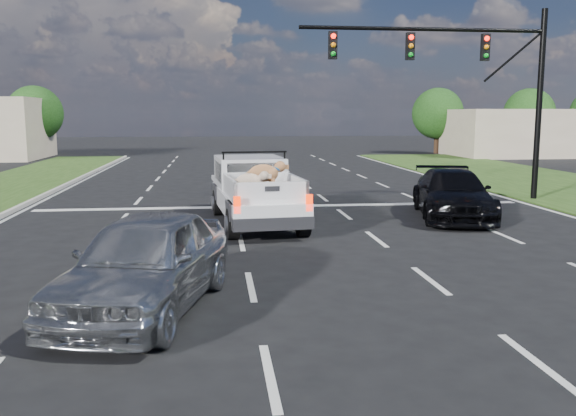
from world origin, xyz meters
name	(u,v)px	position (x,y,z in m)	size (l,w,h in m)	color
ground	(342,283)	(0.00, 0.00, 0.00)	(160.00, 160.00, 0.00)	black
road_markings	(296,223)	(0.00, 6.56, 0.01)	(17.75, 60.00, 0.01)	silver
traffic_signal	(479,72)	(7.20, 10.50, 4.73)	(9.11, 0.31, 7.00)	black
building_right	(530,133)	(22.00, 34.00, 1.80)	(12.00, 7.00, 3.60)	beige
tree_far_c	(35,113)	(-16.00, 38.00, 3.29)	(4.20, 4.20, 5.40)	#332114
tree_far_d	(438,114)	(16.00, 38.00, 3.29)	(4.20, 4.20, 5.40)	#332114
tree_far_e	(529,114)	(24.00, 38.00, 3.29)	(4.20, 4.20, 5.40)	#332114
pickup_truck	(254,190)	(-1.23, 6.77, 0.99)	(2.57, 5.87, 2.14)	black
silver_sedan	(145,262)	(-3.54, -1.18, 0.81)	(1.92, 4.77, 1.62)	#A3A6A9
black_coupe	(452,194)	(4.97, 6.99, 0.75)	(2.10, 5.15, 1.50)	black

